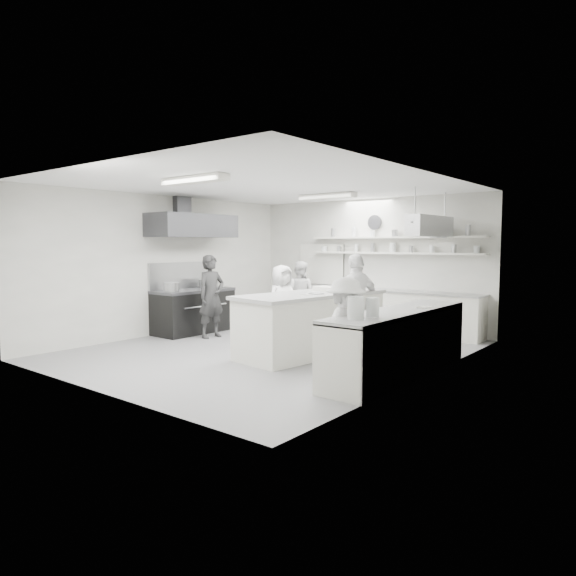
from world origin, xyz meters
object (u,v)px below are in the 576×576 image
Objects in this scene: stove at (194,312)px; cook_back at (300,294)px; prep_island at (311,325)px; back_counter at (372,310)px; cook_stove at (211,296)px; right_counter at (397,344)px.

cook_back is at bearing 58.16° from stove.
cook_back is at bearing 138.59° from prep_island.
cook_back is at bearing -157.16° from back_counter.
back_counter is at bearing -169.52° from cook_back.
cook_stove reaches higher than prep_island.
back_counter is at bearing 124.65° from right_counter.
stove is at bearing 82.54° from cook_stove.
cook_back is at bearing -7.72° from cook_stove.
cook_stove is at bearing 64.26° from cook_back.
prep_island reaches higher than right_counter.
stove is 0.64× the size of prep_island.
prep_island reaches higher than back_counter.
prep_island is at bearing 167.27° from right_counter.
back_counter is 3.68m from cook_stove.
right_counter is at bearing -89.69° from cook_stove.
stove is at bearing 45.80° from cook_back.
cook_stove is (-2.12, -2.98, 0.40)m from back_counter.
stove is 1.16× the size of cook_back.
prep_island reaches higher than stove.
cook_stove reaches higher than right_counter.
back_counter is 2.89× the size of cook_stove.
prep_island is 2.59m from cook_stove.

